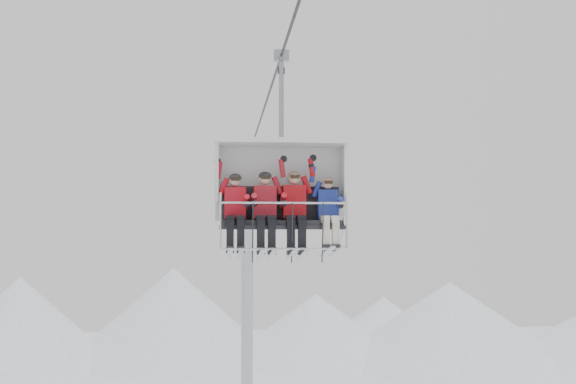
{
  "coord_description": "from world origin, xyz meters",
  "views": [
    {
      "loc": [
        -1.13,
        -12.72,
        9.77
      ],
      "look_at": [
        0.0,
        0.0,
        10.48
      ],
      "focal_mm": 45.0,
      "sensor_mm": 36.0,
      "label": 1
    }
  ],
  "objects": [
    {
      "name": "ridgeline",
      "position": [
        -1.58,
        42.05,
        2.84
      ],
      "size": [
        72.0,
        21.0,
        7.0
      ],
      "color": "white",
      "rests_on": "ground"
    },
    {
      "name": "lift_tower_right",
      "position": [
        0.0,
        22.0,
        5.78
      ],
      "size": [
        2.0,
        1.8,
        13.48
      ],
      "color": "#ADAFB4",
      "rests_on": "ground"
    },
    {
      "name": "haul_cable",
      "position": [
        0.0,
        0.0,
        13.3
      ],
      "size": [
        0.06,
        50.0,
        0.06
      ],
      "primitive_type": "cylinder",
      "rotation": [
        1.57,
        0.0,
        0.0
      ],
      "color": "#2A2A2F",
      "rests_on": "lift_tower_left"
    },
    {
      "name": "chairlift_carrier",
      "position": [
        0.0,
        1.64,
        10.72
      ],
      "size": [
        2.61,
        1.17,
        3.98
      ],
      "color": "black",
      "rests_on": "haul_cable"
    },
    {
      "name": "skier_far_left",
      "position": [
        -0.91,
        1.33,
        10.22
      ],
      "size": [
        0.42,
        1.69,
        1.66
      ],
      "color": "red",
      "rests_on": "chairlift_carrier"
    },
    {
      "name": "skier_center_left",
      "position": [
        -0.33,
        1.34,
        10.24
      ],
      "size": [
        0.44,
        1.69,
        1.73
      ],
      "color": "#AB1A27",
      "rests_on": "chairlift_carrier"
    },
    {
      "name": "skier_center_right",
      "position": [
        0.25,
        1.34,
        10.25
      ],
      "size": [
        0.45,
        1.69,
        1.76
      ],
      "color": "#B51017",
      "rests_on": "chairlift_carrier"
    },
    {
      "name": "skier_far_right",
      "position": [
        0.92,
        1.32,
        10.19
      ],
      "size": [
        0.39,
        1.69,
        1.57
      ],
      "color": "navy",
      "rests_on": "chairlift_carrier"
    }
  ]
}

